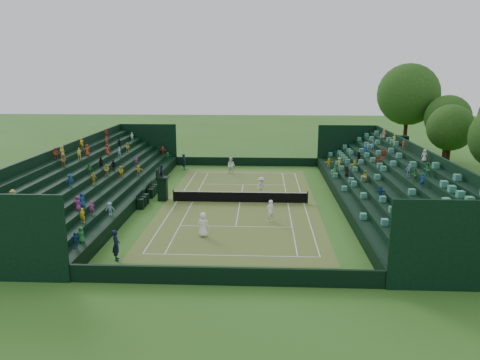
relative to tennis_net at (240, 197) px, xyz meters
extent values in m
plane|color=#315F1E|center=(0.00, 0.00, -0.53)|extent=(160.00, 160.00, 0.00)
cube|color=#3E7E2A|center=(0.00, 0.00, -0.52)|extent=(12.97, 26.77, 0.01)
cube|color=black|center=(0.00, 15.88, -0.03)|extent=(17.17, 0.20, 1.00)
cube|color=black|center=(0.00, -15.88, -0.03)|extent=(17.17, 0.20, 1.00)
cube|color=black|center=(8.48, 0.00, -0.03)|extent=(0.20, 31.77, 1.00)
cube|color=black|center=(-8.48, 0.00, -0.03)|extent=(0.20, 31.77, 1.00)
cube|color=black|center=(8.98, 0.00, -0.03)|extent=(0.80, 32.00, 1.00)
cube|color=black|center=(9.79, 0.00, 0.20)|extent=(0.80, 32.00, 1.45)
cube|color=black|center=(10.58, 0.00, 0.42)|extent=(0.80, 32.00, 1.90)
cube|color=black|center=(11.38, 0.00, 0.65)|extent=(0.80, 32.00, 2.35)
cube|color=black|center=(12.18, 0.00, 0.87)|extent=(0.80, 32.00, 2.80)
cube|color=black|center=(12.98, 0.00, 1.10)|extent=(0.80, 32.00, 3.25)
cube|color=black|center=(13.79, 0.00, 1.32)|extent=(0.80, 32.00, 3.70)
cube|color=black|center=(14.59, 0.00, 1.55)|extent=(0.80, 32.00, 4.15)
cube|color=black|center=(15.08, 0.00, 1.92)|extent=(0.20, 32.00, 4.90)
cube|color=black|center=(-8.98, 0.00, -0.03)|extent=(0.80, 32.00, 1.00)
cube|color=black|center=(-9.79, 0.00, 0.20)|extent=(0.80, 32.00, 1.45)
cube|color=black|center=(-10.58, 0.00, 0.42)|extent=(0.80, 32.00, 1.90)
cube|color=black|center=(-11.38, 0.00, 0.65)|extent=(0.80, 32.00, 2.35)
cube|color=black|center=(-12.18, 0.00, 0.87)|extent=(0.80, 32.00, 2.80)
cube|color=black|center=(-12.98, 0.00, 1.10)|extent=(0.80, 32.00, 3.25)
cube|color=black|center=(-13.79, 0.00, 1.32)|extent=(0.80, 32.00, 3.70)
cube|color=black|center=(-14.59, 0.00, 1.55)|extent=(0.80, 32.00, 4.15)
cube|color=black|center=(-15.08, 0.00, 1.92)|extent=(0.20, 32.00, 4.90)
cylinder|color=black|center=(-5.79, 0.00, 0.00)|extent=(0.10, 0.10, 1.06)
cylinder|color=black|center=(5.79, 0.00, 0.00)|extent=(0.10, 0.10, 1.06)
cube|color=black|center=(0.00, 0.00, -0.07)|extent=(11.57, 0.02, 0.86)
cube|color=white|center=(0.00, 0.00, 0.40)|extent=(11.57, 0.04, 0.07)
cylinder|color=black|center=(17.00, 16.00, 0.97)|extent=(0.16, 0.16, 3.00)
cylinder|color=black|center=(18.50, 16.00, 0.97)|extent=(0.16, 0.16, 3.00)
cube|color=black|center=(17.75, 16.00, 2.77)|extent=(2.00, 1.00, 0.80)
cylinder|color=black|center=(22.19, 12.72, 0.84)|extent=(0.50, 0.50, 2.73)
sphere|color=#1C4112|center=(22.19, 12.72, 4.55)|extent=(5.00, 5.00, 5.00)
cylinder|color=black|center=(24.14, 18.77, 0.96)|extent=(0.50, 0.50, 2.98)
sphere|color=#1C4112|center=(24.14, 18.77, 5.01)|extent=(5.45, 5.45, 5.45)
cylinder|color=black|center=(20.72, 23.70, 1.64)|extent=(0.50, 0.50, 4.34)
sphere|color=#1C4112|center=(20.72, 23.70, 7.53)|extent=(7.94, 7.94, 7.94)
cube|color=black|center=(-6.79, 0.39, 0.47)|extent=(0.77, 0.77, 1.98)
cube|color=black|center=(-6.79, 0.39, 1.51)|extent=(0.99, 0.99, 0.11)
cube|color=black|center=(-7.18, 0.39, 1.90)|extent=(0.09, 0.99, 0.77)
imported|color=black|center=(-6.79, 0.39, 2.08)|extent=(0.55, 0.61, 1.03)
cube|color=black|center=(-8.07, -2.30, -0.11)|extent=(0.53, 0.53, 0.84)
cube|color=black|center=(-8.33, -2.30, 0.42)|extent=(0.06, 0.53, 0.53)
cube|color=black|center=(-8.07, -1.50, -0.11)|extent=(0.53, 0.53, 0.84)
cube|color=black|center=(-8.33, -1.50, 0.42)|extent=(0.06, 0.53, 0.53)
cube|color=black|center=(-8.07, -0.70, -0.11)|extent=(0.53, 0.53, 0.84)
cube|color=black|center=(-8.33, -0.70, 0.42)|extent=(0.06, 0.53, 0.53)
cube|color=black|center=(-8.07, 1.10, -0.11)|extent=(0.53, 0.53, 0.84)
cube|color=black|center=(-8.33, 1.10, 0.42)|extent=(0.06, 0.53, 0.53)
cube|color=black|center=(-8.07, 1.90, -0.11)|extent=(0.53, 0.53, 0.84)
cube|color=black|center=(-8.33, 1.90, 0.42)|extent=(0.06, 0.53, 0.53)
cube|color=black|center=(-8.07, 2.70, -0.11)|extent=(0.53, 0.53, 0.84)
cube|color=black|center=(-8.33, 2.70, 0.42)|extent=(0.06, 0.53, 0.53)
imported|color=white|center=(-2.11, -8.53, 0.33)|extent=(0.93, 0.69, 1.71)
imported|color=white|center=(2.52, -5.11, 0.33)|extent=(0.75, 0.67, 1.71)
imported|color=white|center=(-1.53, 11.37, 0.39)|extent=(1.08, 0.96, 1.83)
imported|color=white|center=(1.83, 2.42, 0.34)|extent=(1.25, 1.25, 1.74)
imported|color=black|center=(-7.04, 13.31, 0.38)|extent=(0.57, 0.74, 1.81)
imported|color=black|center=(-6.81, -12.86, 0.43)|extent=(0.66, 0.81, 1.90)
camera|label=1|loc=(1.88, -38.77, 10.65)|focal=35.00mm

